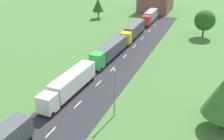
{
  "coord_description": "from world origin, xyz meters",
  "views": [
    {
      "loc": [
        18.39,
        -0.48,
        22.45
      ],
      "look_at": [
        0.98,
        42.34,
        1.12
      ],
      "focal_mm": 42.31,
      "sensor_mm": 36.0,
      "label": 1
    }
  ],
  "objects": [
    {
      "name": "truck_fifth",
      "position": [
        -2.39,
        83.79,
        2.22
      ],
      "size": [
        2.77,
        12.08,
        3.8
      ],
      "color": "red",
      "rests_on": "road"
    },
    {
      "name": "truck_third",
      "position": [
        -2.53,
        49.57,
        2.11
      ],
      "size": [
        2.74,
        14.99,
        3.6
      ],
      "color": "green",
      "rests_on": "road"
    },
    {
      "name": "tree_oak",
      "position": [
        15.17,
        74.37,
        4.71
      ],
      "size": [
        5.59,
        5.59,
        7.51
      ],
      "color": "#513823",
      "rests_on": "ground"
    },
    {
      "name": "lamppost_second",
      "position": [
        6.45,
        29.77,
        4.26
      ],
      "size": [
        0.36,
        0.36,
        7.57
      ],
      "color": "slate",
      "rests_on": "ground"
    },
    {
      "name": "road",
      "position": [
        0.0,
        24.5,
        0.03
      ],
      "size": [
        10.0,
        140.0,
        0.06
      ],
      "primitive_type": "cube",
      "color": "#2B2B30",
      "rests_on": "ground"
    },
    {
      "name": "truck_fourth",
      "position": [
        -2.37,
        65.98,
        2.23
      ],
      "size": [
        2.78,
        14.61,
        3.79
      ],
      "color": "yellow",
      "rests_on": "road"
    },
    {
      "name": "tree_ash",
      "position": [
        -20.81,
        83.07,
        4.64
      ],
      "size": [
        4.0,
        4.0,
        6.87
      ],
      "color": "#513823",
      "rests_on": "ground"
    },
    {
      "name": "truck_second",
      "position": [
        -2.61,
        32.55,
        2.15
      ],
      "size": [
        2.8,
        14.24,
        3.64
      ],
      "color": "white",
      "rests_on": "road"
    }
  ]
}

